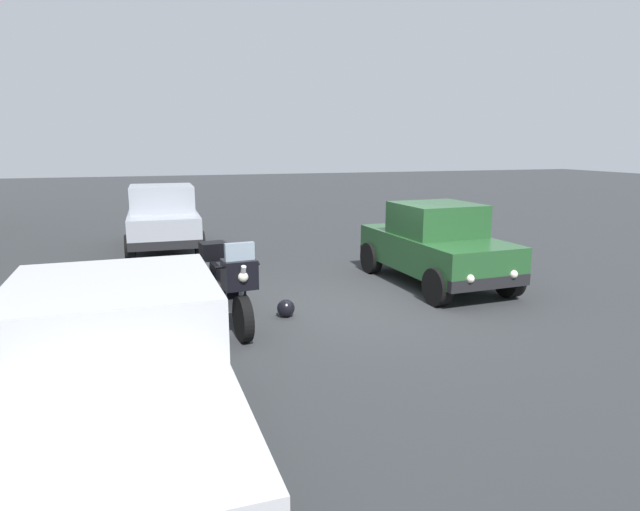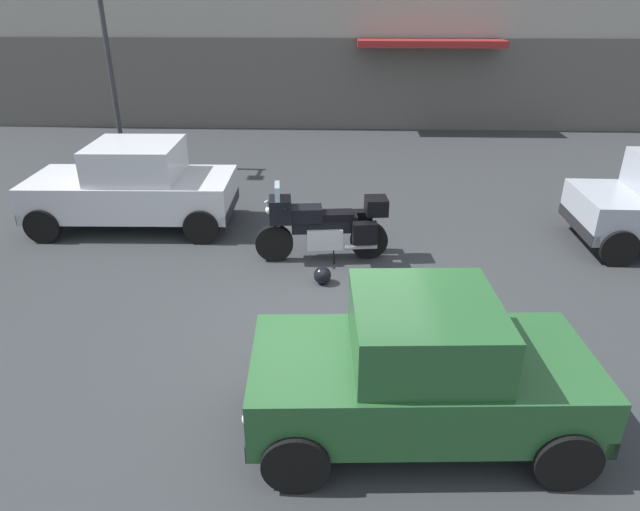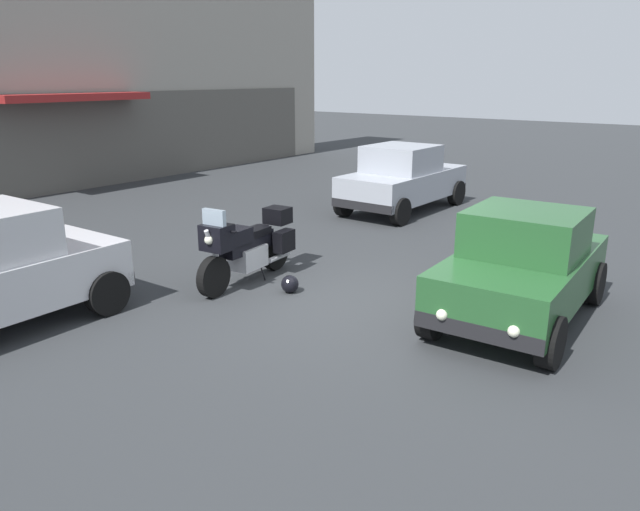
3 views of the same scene
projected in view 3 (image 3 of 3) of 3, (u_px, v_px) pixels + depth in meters
ground_plane at (364, 307)px, 8.85m from camera, size 80.00×80.00×0.00m
motorcycle at (248, 245)px, 9.81m from camera, size 2.26×0.84×1.36m
helmet at (290, 284)px, 9.42m from camera, size 0.28×0.28×0.28m
car_hatchback_near at (403, 179)px, 15.00m from camera, size 3.89×1.81×1.64m
car_compact_side at (522, 267)px, 8.21m from camera, size 3.54×1.86×1.56m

